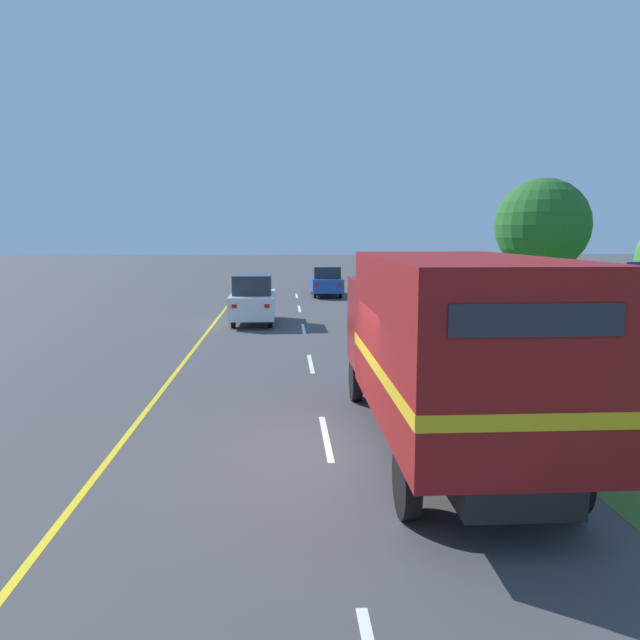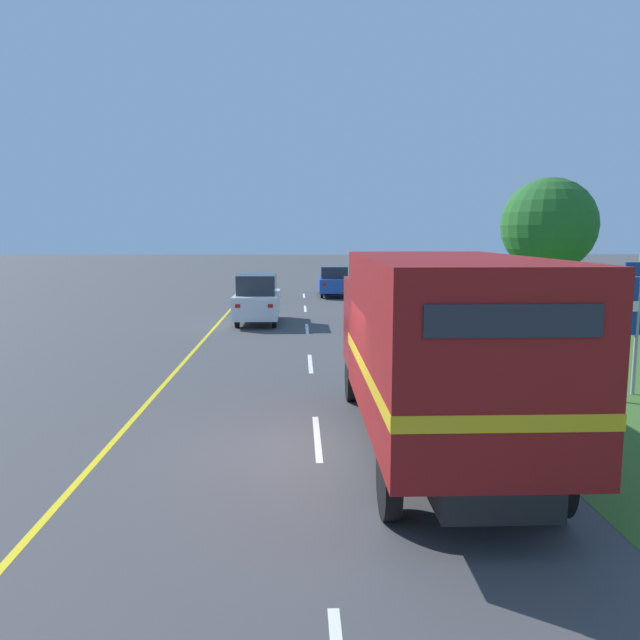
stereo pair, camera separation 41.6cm
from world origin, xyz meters
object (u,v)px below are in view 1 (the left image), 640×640
at_px(lead_car_blue_ahead, 326,281).
at_px(delineator_post, 551,408).
at_px(horse_trailer_truck, 446,343).
at_px(lead_car_white, 253,299).
at_px(roadside_tree_mid, 542,226).
at_px(highway_sign, 608,309).

distance_m(lead_car_blue_ahead, delineator_post, 26.46).
distance_m(horse_trailer_truck, delineator_post, 2.79).
height_order(lead_car_white, roadside_tree_mid, roadside_tree_mid).
bearing_deg(lead_car_blue_ahead, roadside_tree_mid, -51.04).
xyz_separation_m(horse_trailer_truck, delineator_post, (2.25, 0.85, -1.41)).
bearing_deg(roadside_tree_mid, lead_car_white, -176.83).
height_order(horse_trailer_truck, lead_car_blue_ahead, horse_trailer_truck).
bearing_deg(horse_trailer_truck, lead_car_blue_ahead, 90.38).
bearing_deg(roadside_tree_mid, delineator_post, -111.72).
xyz_separation_m(horse_trailer_truck, roadside_tree_mid, (8.48, 16.49, 2.16)).
bearing_deg(horse_trailer_truck, lead_car_white, 104.21).
bearing_deg(horse_trailer_truck, highway_sign, 38.18).
relative_size(horse_trailer_truck, delineator_post, 8.32).
relative_size(highway_sign, delineator_post, 3.25).
height_order(highway_sign, roadside_tree_mid, roadside_tree_mid).
bearing_deg(lead_car_blue_ahead, delineator_post, -84.73).
bearing_deg(lead_car_white, horse_trailer_truck, -75.79).
xyz_separation_m(horse_trailer_truck, lead_car_blue_ahead, (-0.18, 27.19, -0.99)).
bearing_deg(roadside_tree_mid, horse_trailer_truck, -117.21).
relative_size(lead_car_blue_ahead, highway_sign, 1.44).
xyz_separation_m(lead_car_white, highway_sign, (8.81, -12.02, 0.97)).
distance_m(lead_car_white, roadside_tree_mid, 12.86).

